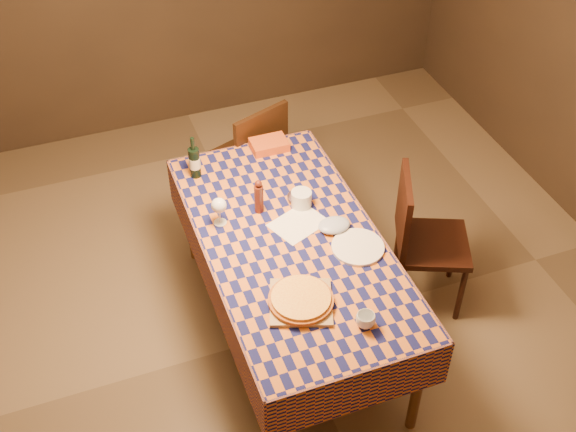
% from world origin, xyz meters
% --- Properties ---
extents(room, '(5.00, 5.10, 2.70)m').
position_xyz_m(room, '(0.00, 0.00, 1.35)').
color(room, brown).
rests_on(room, ground).
extents(dining_table, '(0.94, 1.84, 0.77)m').
position_xyz_m(dining_table, '(0.00, 0.00, 0.69)').
color(dining_table, brown).
rests_on(dining_table, ground).
extents(cutting_board, '(0.39, 0.39, 0.02)m').
position_xyz_m(cutting_board, '(-0.11, -0.44, 0.78)').
color(cutting_board, '#9F7C4A').
rests_on(cutting_board, dining_table).
extents(pizza, '(0.35, 0.35, 0.03)m').
position_xyz_m(pizza, '(-0.11, -0.44, 0.80)').
color(pizza, '#9E501A').
rests_on(pizza, cutting_board).
extents(pepper_mill, '(0.06, 0.06, 0.22)m').
position_xyz_m(pepper_mill, '(-0.09, 0.28, 0.87)').
color(pepper_mill, '#481910').
rests_on(pepper_mill, dining_table).
extents(bowl, '(0.16, 0.16, 0.04)m').
position_xyz_m(bowl, '(0.15, 0.29, 0.79)').
color(bowl, '#58404A').
rests_on(bowl, dining_table).
extents(wine_glass, '(0.09, 0.09, 0.17)m').
position_xyz_m(wine_glass, '(-0.32, 0.26, 0.89)').
color(wine_glass, white).
rests_on(wine_glass, dining_table).
extents(wine_bottle, '(0.09, 0.09, 0.27)m').
position_xyz_m(wine_bottle, '(-0.34, 0.72, 0.87)').
color(wine_bottle, black).
rests_on(wine_bottle, dining_table).
extents(deli_tub, '(0.14, 0.14, 0.10)m').
position_xyz_m(deli_tub, '(0.15, 0.25, 0.82)').
color(deli_tub, silver).
rests_on(deli_tub, dining_table).
extents(takeout_container, '(0.23, 0.16, 0.06)m').
position_xyz_m(takeout_container, '(0.16, 0.82, 0.80)').
color(takeout_container, '#BD4918').
rests_on(takeout_container, dining_table).
extents(white_plate, '(0.33, 0.33, 0.02)m').
position_xyz_m(white_plate, '(0.31, -0.18, 0.78)').
color(white_plate, white).
rests_on(white_plate, dining_table).
extents(tumbler, '(0.11, 0.11, 0.07)m').
position_xyz_m(tumbler, '(0.12, -0.67, 0.81)').
color(tumbler, silver).
rests_on(tumbler, dining_table).
extents(flour_patch, '(0.35, 0.31, 0.00)m').
position_xyz_m(flour_patch, '(0.08, 0.11, 0.77)').
color(flour_patch, white).
rests_on(flour_patch, dining_table).
extents(flour_bag, '(0.20, 0.16, 0.05)m').
position_xyz_m(flour_bag, '(0.25, 0.00, 0.80)').
color(flour_bag, '#9FACCB').
rests_on(flour_bag, dining_table).
extents(chair_far, '(0.54, 0.55, 0.93)m').
position_xyz_m(chair_far, '(0.13, 1.10, 0.52)').
color(chair_far, black).
rests_on(chair_far, ground).
extents(chair_right, '(0.56, 0.55, 0.93)m').
position_xyz_m(chair_right, '(0.82, 0.02, 0.52)').
color(chair_right, black).
rests_on(chair_right, ground).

